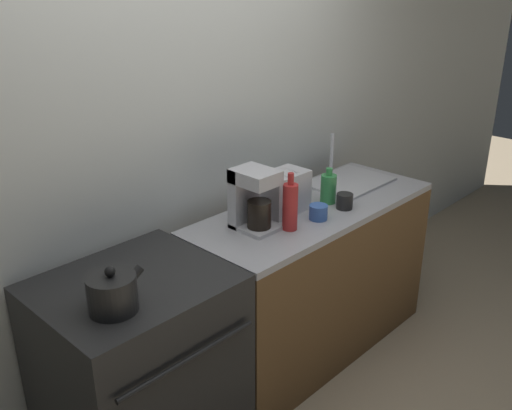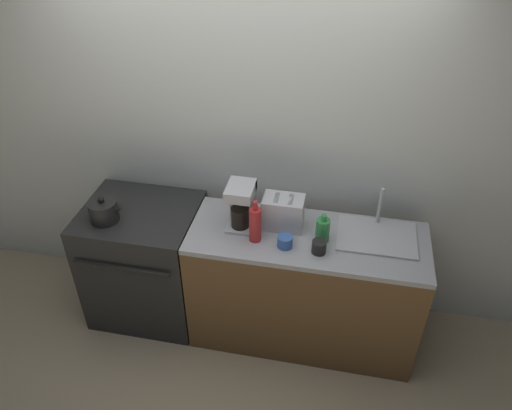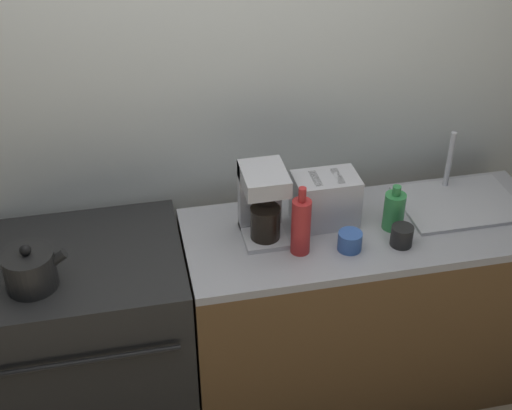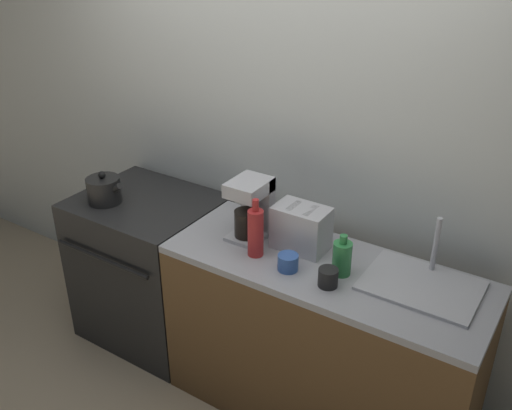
% 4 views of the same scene
% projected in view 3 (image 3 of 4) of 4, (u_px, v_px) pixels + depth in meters
% --- Properties ---
extents(wall_back, '(8.00, 0.05, 2.60)m').
position_uv_depth(wall_back, '(219.00, 111.00, 3.00)').
color(wall_back, silver).
rests_on(wall_back, ground_plane).
extents(stove, '(0.79, 0.71, 0.92)m').
position_uv_depth(stove, '(95.00, 340.00, 3.04)').
color(stove, black).
rests_on(stove, ground_plane).
extents(counter_block, '(1.54, 0.59, 0.92)m').
position_uv_depth(counter_block, '(361.00, 309.00, 3.21)').
color(counter_block, brown).
rests_on(counter_block, ground_plane).
extents(kettle, '(0.24, 0.19, 0.19)m').
position_uv_depth(kettle, '(31.00, 270.00, 2.60)').
color(kettle, black).
rests_on(kettle, stove).
extents(toaster, '(0.26, 0.17, 0.22)m').
position_uv_depth(toaster, '(325.00, 200.00, 2.92)').
color(toaster, '#BCBCC1').
rests_on(toaster, counter_block).
extents(coffee_maker, '(0.17, 0.22, 0.31)m').
position_uv_depth(coffee_maker, '(263.00, 200.00, 2.83)').
color(coffee_maker, '#B7B7BC').
rests_on(coffee_maker, counter_block).
extents(sink_tray, '(0.50, 0.36, 0.28)m').
position_uv_depth(sink_tray, '(458.00, 201.00, 3.09)').
color(sink_tray, '#B7B7BC').
rests_on(sink_tray, counter_block).
extents(bottle_green, '(0.09, 0.09, 0.20)m').
position_uv_depth(bottle_green, '(394.00, 210.00, 2.91)').
color(bottle_green, '#338C47').
rests_on(bottle_green, counter_block).
extents(bottle_red, '(0.08, 0.08, 0.30)m').
position_uv_depth(bottle_red, '(301.00, 226.00, 2.75)').
color(bottle_red, '#B72828').
rests_on(bottle_red, counter_block).
extents(cup_black, '(0.09, 0.09, 0.08)m').
position_uv_depth(cup_black, '(402.00, 236.00, 2.83)').
color(cup_black, black).
rests_on(cup_black, counter_block).
extents(cup_blue, '(0.10, 0.10, 0.08)m').
position_uv_depth(cup_blue, '(350.00, 241.00, 2.81)').
color(cup_blue, '#3860B2').
rests_on(cup_blue, counter_block).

